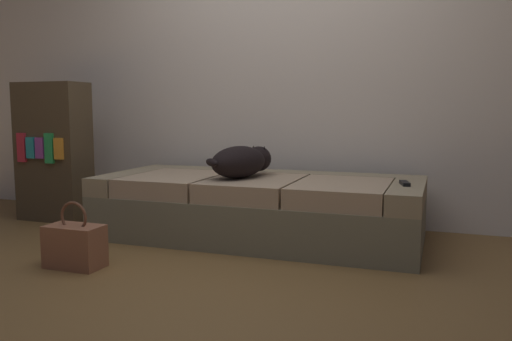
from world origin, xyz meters
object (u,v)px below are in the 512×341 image
Objects in this scene: tv_remote at (405,183)px; dog_dark at (242,161)px; handbag at (75,245)px; couch at (258,208)px; bookshelf at (54,152)px.

dog_dark is at bearing 165.84° from tv_remote.
handbag is (-0.65, -0.94, -0.41)m from dog_dark.
couch is at bearing 53.28° from handbag.
bookshelf is at bearing 134.68° from handbag.
bookshelf reaches higher than handbag.
tv_remote is 0.14× the size of bookshelf.
couch is 1.25m from handbag.
couch is 1.99× the size of bookshelf.
dog_dark reaches higher than handbag.
couch is at bearing 30.40° from dog_dark.
dog_dark is at bearing -2.61° from bookshelf.
dog_dark is 1.08m from tv_remote.
tv_remote is at bearing -0.33° from dog_dark.
dog_dark is 1.66m from bookshelf.
dog_dark is at bearing -149.60° from couch.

